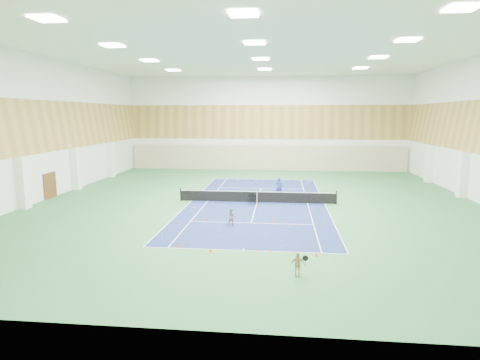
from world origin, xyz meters
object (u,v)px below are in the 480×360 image
(coach, at_px, (279,187))
(child_court, at_px, (232,217))
(child_apron, at_px, (297,264))
(ball_cart, at_px, (252,199))
(tennis_net, at_px, (257,196))

(coach, xyz_separation_m, child_court, (-2.98, -9.97, -0.23))
(coach, bearing_deg, child_apron, 109.45)
(coach, relative_size, ball_cart, 1.94)
(child_court, relative_size, child_apron, 1.12)
(coach, height_order, child_apron, coach)
(coach, height_order, ball_cart, coach)
(child_court, bearing_deg, child_apron, -68.74)
(tennis_net, distance_m, ball_cart, 0.71)
(child_court, distance_m, child_apron, 8.72)
(child_apron, height_order, ball_cart, child_apron)
(coach, bearing_deg, tennis_net, 73.81)
(child_court, relative_size, ball_cart, 1.40)
(ball_cart, bearing_deg, child_court, -114.65)
(child_court, bearing_deg, ball_cart, 76.91)
(coach, bearing_deg, child_court, 89.74)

